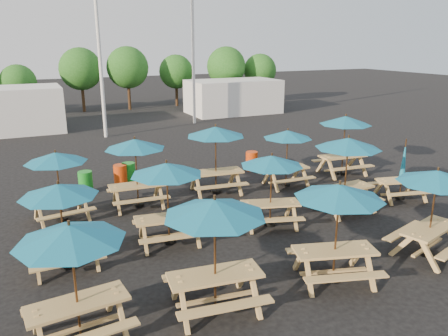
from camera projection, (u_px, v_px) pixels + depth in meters
name	position (u px, v px, depth m)	size (l,w,h in m)	color
ground	(243.00, 210.00, 14.90)	(120.00, 120.00, 0.00)	black
picnic_unit_0	(71.00, 241.00, 7.91)	(2.21, 2.21, 2.40)	tan
picnic_unit_1	(59.00, 196.00, 10.59)	(1.93, 1.93, 2.26)	tan
picnic_unit_2	(56.00, 162.00, 13.50)	(2.20, 2.20, 2.28)	tan
picnic_unit_3	(215.00, 215.00, 8.81)	(2.37, 2.37, 2.53)	tan
picnic_unit_4	(167.00, 174.00, 11.92)	(2.24, 2.24, 2.39)	tan
picnic_unit_5	(135.00, 148.00, 14.65)	(2.14, 2.14, 2.43)	tan
picnic_unit_6	(339.00, 198.00, 9.95)	(2.58, 2.58, 2.46)	tan
picnic_unit_7	(272.00, 165.00, 13.13)	(2.40, 2.40, 2.28)	tan
picnic_unit_8	(216.00, 136.00, 15.98)	(2.40, 2.40, 2.57)	tan
picnic_unit_9	(437.00, 182.00, 11.20)	(2.51, 2.51, 2.40)	tan
picnic_unit_10	(348.00, 148.00, 14.23)	(2.25, 2.25, 2.56)	tan
picnic_unit_11	(288.00, 138.00, 16.86)	(1.97, 1.97, 2.27)	tan
picnic_unit_13	(402.00, 175.00, 15.69)	(2.06, 1.89, 2.25)	tan
picnic_unit_14	(345.00, 124.00, 18.28)	(2.33, 2.33, 2.56)	tan
waste_bin_0	(86.00, 182.00, 16.46)	(0.53, 0.53, 0.85)	#198923
waste_bin_1	(120.00, 175.00, 17.33)	(0.53, 0.53, 0.85)	red
waste_bin_2	(129.00, 173.00, 17.61)	(0.53, 0.53, 0.85)	#198923
waste_bin_3	(252.00, 161.00, 19.38)	(0.53, 0.53, 0.85)	red
mast_0	(98.00, 33.00, 24.58)	(0.20, 0.20, 12.00)	silver
mast_1	(193.00, 34.00, 28.96)	(0.20, 0.20, 12.00)	silver
event_tent_1	(233.00, 97.00, 34.72)	(7.00, 4.00, 2.60)	silver
tree_2	(18.00, 82.00, 32.13)	(2.59, 2.59, 3.93)	#382314
tree_3	(81.00, 69.00, 34.72)	(3.36, 3.36, 5.09)	#382314
tree_4	(128.00, 68.00, 35.79)	(3.41, 3.41, 5.17)	#382314
tree_5	(176.00, 72.00, 38.05)	(2.94, 2.94, 4.45)	#382314
tree_6	(226.00, 66.00, 38.01)	(3.38, 3.38, 5.13)	#382314
tree_7	(260.00, 70.00, 39.54)	(2.95, 2.95, 4.48)	#382314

